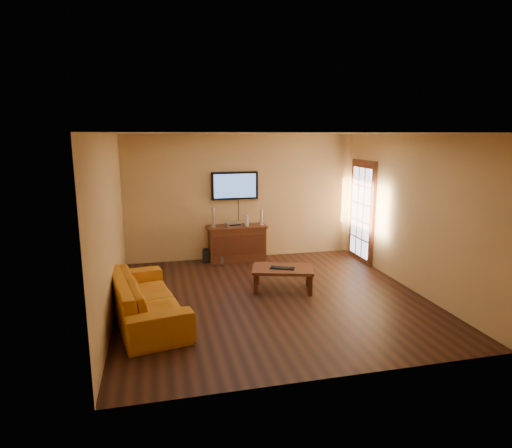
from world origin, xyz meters
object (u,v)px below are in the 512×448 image
object	(u,v)px
bottle	(222,261)
coffee_table	(283,271)
media_console	(237,243)
game_console	(247,220)
keyboard	(282,268)
television	(235,186)
av_receiver	(233,224)
speaker_left	(213,218)
sofa	(146,290)
speaker_right	(261,218)
subwoofer	(209,256)

from	to	relation	value
bottle	coffee_table	bearing A→B (deg)	-63.69
media_console	game_console	bearing A→B (deg)	-5.11
coffee_table	keyboard	xyz separation A→B (m)	(-0.02, -0.04, 0.06)
television	av_receiver	xyz separation A→B (m)	(-0.07, -0.18, -0.80)
coffee_table	game_console	bearing A→B (deg)	96.70
speaker_left	bottle	world-z (taller)	speaker_left
media_console	bottle	xyz separation A→B (m)	(-0.38, -0.30, -0.29)
av_receiver	game_console	xyz separation A→B (m)	(0.28, -0.04, 0.08)
media_console	game_console	size ratio (longest dim) A/B	5.39
speaker_left	game_console	distance (m)	0.72
television	coffee_table	distance (m)	2.53
sofa	keyboard	world-z (taller)	sofa
keyboard	av_receiver	bearing A→B (deg)	103.72
game_console	keyboard	size ratio (longest dim) A/B	0.53
television	keyboard	xyz separation A→B (m)	(0.42, -2.20, -1.19)
speaker_right	bottle	size ratio (longest dim) A/B	1.70
coffee_table	speaker_left	xyz separation A→B (m)	(-0.94, 1.98, 0.60)
sofa	bottle	xyz separation A→B (m)	(1.49, 2.32, -0.34)
game_console	keyboard	distance (m)	2.05
speaker_left	av_receiver	size ratio (longest dim) A/B	1.31
speaker_left	speaker_right	xyz separation A→B (m)	(1.04, -0.03, -0.03)
speaker_right	av_receiver	bearing A→B (deg)	176.96
speaker_left	av_receiver	bearing A→B (deg)	0.60
sofa	speaker_right	bearing A→B (deg)	-53.71
subwoofer	speaker_right	bearing A→B (deg)	8.84
coffee_table	keyboard	size ratio (longest dim) A/B	2.65
television	speaker_left	size ratio (longest dim) A/B	2.49
speaker_right	game_console	xyz separation A→B (m)	(-0.33, -0.01, -0.04)
sofa	game_console	bearing A→B (deg)	-49.67
av_receiver	keyboard	distance (m)	2.12
media_console	subwoofer	bearing A→B (deg)	174.59
coffee_table	subwoofer	bearing A→B (deg)	117.31
game_console	coffee_table	bearing A→B (deg)	-84.81
coffee_table	keyboard	distance (m)	0.08
media_console	av_receiver	xyz separation A→B (m)	(-0.07, 0.02, 0.42)
television	speaker_right	size ratio (longest dim) A/B	2.96
keyboard	speaker_right	bearing A→B (deg)	86.63
television	sofa	bearing A→B (deg)	-123.46
game_console	subwoofer	size ratio (longest dim) A/B	0.90
speaker_right	game_console	distance (m)	0.33
av_receiver	game_console	bearing A→B (deg)	-19.12
speaker_left	bottle	xyz separation A→B (m)	(0.12, -0.32, -0.86)
sofa	game_console	distance (m)	3.36
keyboard	subwoofer	bearing A→B (deg)	116.40
speaker_right	av_receiver	distance (m)	0.62
television	speaker_right	xyz separation A→B (m)	(0.54, -0.21, -0.68)
television	sofa	size ratio (longest dim) A/B	0.45
media_console	subwoofer	world-z (taller)	media_console
speaker_right	keyboard	xyz separation A→B (m)	(-0.12, -1.99, -0.50)
speaker_left	sofa	bearing A→B (deg)	-117.31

